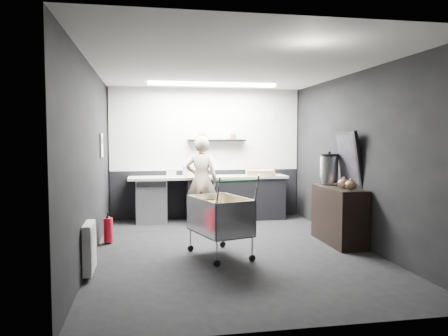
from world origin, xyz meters
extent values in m
plane|color=black|center=(0.00, 0.00, 0.00)|extent=(5.50, 5.50, 0.00)
plane|color=silver|center=(0.00, 0.00, 2.70)|extent=(5.50, 5.50, 0.00)
plane|color=black|center=(0.00, 2.75, 1.35)|extent=(5.50, 0.00, 5.50)
plane|color=black|center=(0.00, -2.75, 1.35)|extent=(5.50, 0.00, 5.50)
plane|color=black|center=(-2.00, 0.00, 1.35)|extent=(0.00, 5.50, 5.50)
plane|color=black|center=(2.00, 0.00, 1.35)|extent=(0.00, 5.50, 5.50)
cube|color=silver|center=(0.00, 2.73, 1.85)|extent=(3.95, 0.02, 1.70)
cube|color=black|center=(0.00, 2.73, 0.50)|extent=(3.95, 0.02, 1.00)
cube|color=black|center=(0.20, 2.62, 1.62)|extent=(1.20, 0.22, 0.04)
cylinder|color=white|center=(1.40, 2.72, 2.15)|extent=(0.20, 0.03, 0.20)
cube|color=silver|center=(-1.98, 1.30, 1.55)|extent=(0.02, 0.30, 0.40)
cube|color=red|center=(-1.98, 1.30, 1.62)|extent=(0.02, 0.22, 0.10)
cube|color=white|center=(-1.94, -0.90, 0.35)|extent=(0.10, 0.50, 0.60)
cube|color=white|center=(0.00, 1.85, 2.67)|extent=(2.40, 0.20, 0.04)
cube|color=black|center=(0.55, 2.42, 0.42)|extent=(2.00, 0.56, 0.85)
cube|color=#B4B4AF|center=(0.00, 2.42, 0.88)|extent=(3.20, 0.60, 0.05)
cube|color=#9EA0A5|center=(-1.15, 2.42, 0.42)|extent=(0.60, 0.58, 0.85)
cube|color=black|center=(-1.15, 2.12, 0.78)|extent=(0.56, 0.02, 0.10)
imported|color=beige|center=(-0.20, 1.97, 0.85)|extent=(0.71, 0.57, 1.71)
cube|color=silver|center=(-0.23, -0.31, 0.35)|extent=(0.87, 1.09, 0.02)
cube|color=silver|center=(-0.53, -0.31, 0.59)|extent=(0.30, 0.91, 0.50)
cube|color=silver|center=(0.07, -0.31, 0.59)|extent=(0.30, 0.91, 0.50)
cube|color=silver|center=(-0.23, -0.77, 0.59)|extent=(0.59, 0.20, 0.50)
cube|color=silver|center=(-0.23, 0.16, 0.59)|extent=(0.59, 0.20, 0.50)
cylinder|color=silver|center=(-0.50, -0.74, 0.19)|extent=(0.02, 0.02, 0.34)
cylinder|color=silver|center=(0.04, -0.74, 0.19)|extent=(0.02, 0.02, 0.34)
cylinder|color=silver|center=(-0.50, 0.13, 0.19)|extent=(0.02, 0.02, 0.34)
cylinder|color=silver|center=(0.04, 0.13, 0.19)|extent=(0.02, 0.02, 0.34)
cylinder|color=green|center=(-0.23, -0.83, 1.12)|extent=(0.60, 0.21, 0.03)
cube|color=brown|center=(-0.37, -0.20, 0.57)|extent=(0.36, 0.40, 0.43)
cube|color=brown|center=(-0.07, -0.44, 0.55)|extent=(0.33, 0.37, 0.38)
cylinder|color=black|center=(-0.50, -0.74, 0.04)|extent=(0.09, 0.06, 0.09)
cylinder|color=black|center=(-0.50, 0.13, 0.04)|extent=(0.09, 0.06, 0.09)
cylinder|color=black|center=(0.04, -0.74, 0.04)|extent=(0.09, 0.06, 0.09)
cylinder|color=black|center=(0.04, 0.13, 0.04)|extent=(0.09, 0.06, 0.09)
cube|color=black|center=(1.76, 0.12, 0.45)|extent=(0.45, 1.19, 0.89)
cylinder|color=silver|center=(1.76, 0.52, 1.14)|extent=(0.30, 0.30, 0.46)
cylinder|color=black|center=(1.76, 0.52, 1.39)|extent=(0.30, 0.30, 0.04)
sphere|color=black|center=(1.76, 0.52, 1.43)|extent=(0.05, 0.05, 0.05)
ellipsoid|color=brown|center=(1.76, -0.03, 0.97)|extent=(0.18, 0.18, 0.14)
ellipsoid|color=brown|center=(1.76, -0.27, 0.97)|extent=(0.18, 0.18, 0.14)
cube|color=black|center=(1.94, 0.17, 1.34)|extent=(0.20, 0.69, 0.89)
cube|color=black|center=(1.92, 0.17, 1.34)|extent=(0.14, 0.60, 0.76)
cylinder|color=red|center=(-1.85, 0.74, 0.22)|extent=(0.14, 0.14, 0.38)
cone|color=black|center=(-1.85, 0.74, 0.43)|extent=(0.10, 0.10, 0.06)
cylinder|color=black|center=(-1.85, 0.74, 0.47)|extent=(0.03, 0.03, 0.06)
cube|color=#A27A56|center=(1.06, 2.37, 0.96)|extent=(0.63, 0.51, 0.11)
cylinder|color=beige|center=(-0.41, 2.42, 1.01)|extent=(0.22, 0.22, 0.22)
cube|color=white|center=(-0.75, 2.37, 0.98)|extent=(0.20, 0.16, 0.17)
camera|label=1|loc=(-1.26, -6.30, 1.68)|focal=35.00mm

